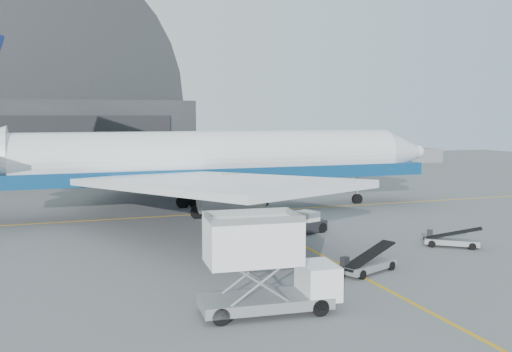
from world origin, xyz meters
name	(u,v)px	position (x,y,z in m)	size (l,w,h in m)	color
ground	(327,258)	(0.00, 0.00, 0.00)	(200.00, 200.00, 0.00)	#565659
taxi_lines	(263,225)	(0.00, 12.67, 0.01)	(80.00, 42.12, 0.02)	#C48812
hangar	(24,117)	(-22.00, 64.95, 9.54)	(50.00, 28.30, 28.00)	black
distant_bldg_a	(337,163)	(38.00, 72.00, 0.00)	(14.00, 8.00, 4.00)	black
distant_bldg_b	(418,162)	(55.00, 68.00, 0.00)	(8.00, 6.00, 2.80)	gray
airliner	(195,160)	(-4.16, 21.14, 5.28)	(53.79, 52.16, 18.88)	white
catering_truck	(264,266)	(-7.76, -8.76, 2.37)	(6.98, 3.06, 4.68)	gray
pushback_tug	(303,225)	(1.96, 8.43, 0.67)	(4.38, 3.41, 1.79)	black
belt_loader_a	(368,264)	(0.79, -4.05, 0.52)	(4.41, 2.93, 1.68)	gray
belt_loader_b	(451,240)	(10.24, 0.07, 0.48)	(3.88, 3.35, 1.57)	gray
traffic_cone	(311,271)	(-2.73, -3.41, 0.23)	(0.33, 0.33, 0.48)	#E23B07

